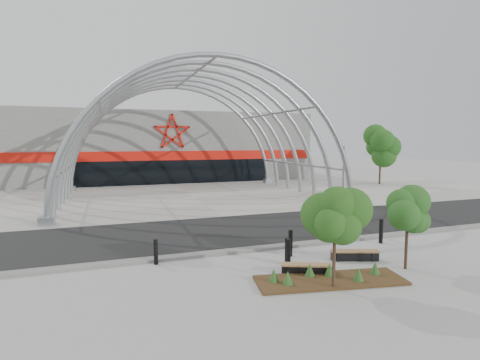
{
  "coord_description": "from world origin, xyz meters",
  "views": [
    {
      "loc": [
        -6.68,
        -14.85,
        4.69
      ],
      "look_at": [
        0.0,
        4.0,
        2.6
      ],
      "focal_mm": 28.0,
      "sensor_mm": 36.0,
      "label": 1
    }
  ],
  "objects_px": {
    "signal_pole": "(343,174)",
    "bench_0": "(307,269)",
    "street_tree_0": "(335,215)",
    "bench_1": "(355,255)",
    "street_tree_1": "(408,207)",
    "bollard_2": "(287,251)"
  },
  "relations": [
    {
      "from": "bollard_2",
      "to": "signal_pole",
      "type": "bearing_deg",
      "value": 47.11
    },
    {
      "from": "street_tree_0",
      "to": "street_tree_1",
      "type": "distance_m",
      "value": 3.66
    },
    {
      "from": "street_tree_0",
      "to": "street_tree_1",
      "type": "height_order",
      "value": "street_tree_0"
    },
    {
      "from": "signal_pole",
      "to": "street_tree_1",
      "type": "distance_m",
      "value": 14.2
    },
    {
      "from": "street_tree_0",
      "to": "bollard_2",
      "type": "xyz_separation_m",
      "value": [
        -0.27,
        2.74,
        -1.9
      ]
    },
    {
      "from": "street_tree_1",
      "to": "bench_1",
      "type": "relative_size",
      "value": 1.68
    },
    {
      "from": "signal_pole",
      "to": "bench_0",
      "type": "relative_size",
      "value": 2.35
    },
    {
      "from": "bench_0",
      "to": "bollard_2",
      "type": "relative_size",
      "value": 1.84
    },
    {
      "from": "bench_0",
      "to": "bench_1",
      "type": "xyz_separation_m",
      "value": [
        2.58,
        0.79,
        0.0
      ]
    },
    {
      "from": "street_tree_1",
      "to": "bollard_2",
      "type": "distance_m",
      "value": 4.69
    },
    {
      "from": "street_tree_1",
      "to": "bench_0",
      "type": "height_order",
      "value": "street_tree_1"
    },
    {
      "from": "bench_0",
      "to": "signal_pole",
      "type": "bearing_deg",
      "value": 50.76
    },
    {
      "from": "street_tree_1",
      "to": "street_tree_0",
      "type": "bearing_deg",
      "value": -168.33
    },
    {
      "from": "street_tree_0",
      "to": "bench_1",
      "type": "xyz_separation_m",
      "value": [
        2.43,
        2.21,
        -2.21
      ]
    },
    {
      "from": "street_tree_0",
      "to": "bench_1",
      "type": "distance_m",
      "value": 3.96
    },
    {
      "from": "bench_1",
      "to": "bench_0",
      "type": "bearing_deg",
      "value": -162.87
    },
    {
      "from": "street_tree_1",
      "to": "bench_1",
      "type": "height_order",
      "value": "street_tree_1"
    },
    {
      "from": "signal_pole",
      "to": "bench_1",
      "type": "relative_size",
      "value": 2.27
    },
    {
      "from": "bollard_2",
      "to": "street_tree_0",
      "type": "bearing_deg",
      "value": -84.29
    },
    {
      "from": "street_tree_0",
      "to": "bench_1",
      "type": "relative_size",
      "value": 1.76
    },
    {
      "from": "signal_pole",
      "to": "street_tree_0",
      "type": "relative_size",
      "value": 1.29
    },
    {
      "from": "signal_pole",
      "to": "bench_1",
      "type": "bearing_deg",
      "value": -122.87
    }
  ]
}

